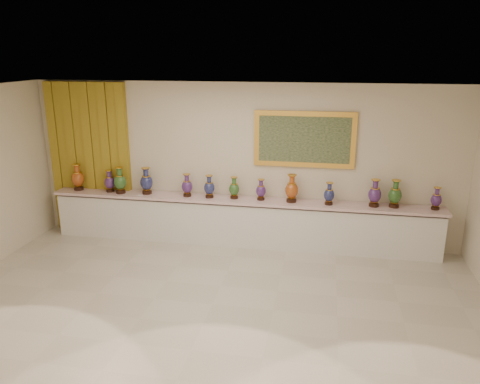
% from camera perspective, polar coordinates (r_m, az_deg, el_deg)
% --- Properties ---
extents(ground, '(8.00, 8.00, 0.00)m').
position_cam_1_polar(ground, '(6.98, -3.40, -13.49)').
color(ground, beige).
rests_on(ground, ground).
extents(room, '(8.00, 8.00, 8.00)m').
position_cam_1_polar(room, '(9.34, -14.20, 4.30)').
color(room, beige).
rests_on(room, ground).
extents(counter, '(7.28, 0.48, 0.90)m').
position_cam_1_polar(counter, '(8.81, 0.06, -3.71)').
color(counter, white).
rests_on(counter, ground).
extents(vase_0, '(0.32, 0.32, 0.52)m').
position_cam_1_polar(vase_0, '(9.69, -19.17, 1.58)').
color(vase_0, '#33190E').
rests_on(vase_0, counter).
extents(vase_1, '(0.25, 0.25, 0.43)m').
position_cam_1_polar(vase_1, '(9.39, -15.60, 1.17)').
color(vase_1, '#33190E').
rests_on(vase_1, counter).
extents(vase_2, '(0.31, 0.31, 0.51)m').
position_cam_1_polar(vase_2, '(9.23, -14.42, 1.24)').
color(vase_2, '#33190E').
rests_on(vase_2, counter).
extents(vase_3, '(0.30, 0.30, 0.51)m').
position_cam_1_polar(vase_3, '(9.08, -11.34, 1.19)').
color(vase_3, '#33190E').
rests_on(vase_3, counter).
extents(vase_4, '(0.22, 0.22, 0.43)m').
position_cam_1_polar(vase_4, '(8.81, -6.48, 0.70)').
color(vase_4, '#33190E').
rests_on(vase_4, counter).
extents(vase_5, '(0.26, 0.26, 0.43)m').
position_cam_1_polar(vase_5, '(8.69, -3.76, 0.54)').
color(vase_5, '#33190E').
rests_on(vase_5, counter).
extents(vase_6, '(0.22, 0.22, 0.41)m').
position_cam_1_polar(vase_6, '(8.63, -0.72, 0.40)').
color(vase_6, '#33190E').
rests_on(vase_6, counter).
extents(vase_7, '(0.22, 0.22, 0.39)m').
position_cam_1_polar(vase_7, '(8.55, 2.57, 0.17)').
color(vase_7, '#33190E').
rests_on(vase_7, counter).
extents(vase_8, '(0.26, 0.26, 0.51)m').
position_cam_1_polar(vase_8, '(8.46, 6.32, 0.28)').
color(vase_8, '#33190E').
rests_on(vase_8, counter).
extents(vase_9, '(0.22, 0.22, 0.41)m').
position_cam_1_polar(vase_9, '(8.43, 10.81, -0.32)').
color(vase_9, '#33190E').
rests_on(vase_9, counter).
extents(vase_10, '(0.26, 0.26, 0.49)m').
position_cam_1_polar(vase_10, '(8.51, 16.10, -0.28)').
color(vase_10, '#33190E').
rests_on(vase_10, counter).
extents(vase_11, '(0.25, 0.25, 0.49)m').
position_cam_1_polar(vase_11, '(8.57, 18.37, -0.35)').
color(vase_11, '#33190E').
rests_on(vase_11, counter).
extents(vase_12, '(0.21, 0.21, 0.39)m').
position_cam_1_polar(vase_12, '(8.71, 22.81, -0.85)').
color(vase_12, '#33190E').
rests_on(vase_12, counter).
extents(label_card, '(0.10, 0.06, 0.00)m').
position_cam_1_polar(label_card, '(9.05, -12.05, -0.40)').
color(label_card, white).
rests_on(label_card, counter).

